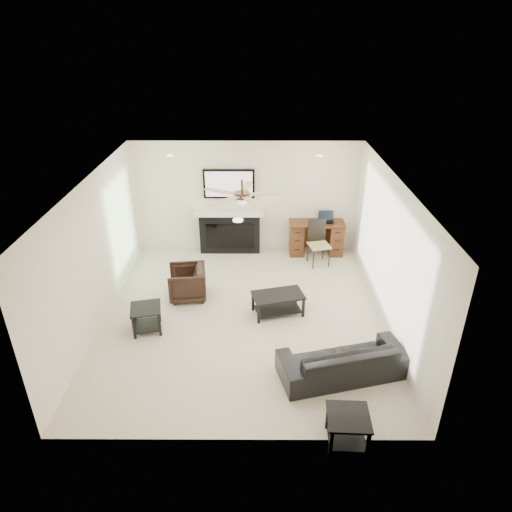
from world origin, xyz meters
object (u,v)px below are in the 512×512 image
(sofa, at_px, (343,359))
(armchair, at_px, (187,283))
(fireplace_unit, at_px, (229,213))
(coffee_table, at_px, (278,304))
(desk, at_px, (316,237))

(sofa, distance_m, armchair, 3.37)
(sofa, bearing_deg, armchair, -53.81)
(fireplace_unit, bearing_deg, armchair, -109.85)
(coffee_table, height_order, desk, desk)
(fireplace_unit, height_order, desk, fireplace_unit)
(armchair, relative_size, desk, 0.57)
(coffee_table, distance_m, desk, 2.64)
(armchair, bearing_deg, desk, 119.00)
(desk, bearing_deg, armchair, -144.34)
(coffee_table, xyz_separation_m, desk, (0.95, 2.45, 0.18))
(fireplace_unit, distance_m, desk, 2.03)
(sofa, xyz_separation_m, armchair, (-2.60, 2.15, 0.04))
(armchair, height_order, coffee_table, armchair)
(sofa, relative_size, desk, 1.55)
(armchair, relative_size, coffee_table, 0.77)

